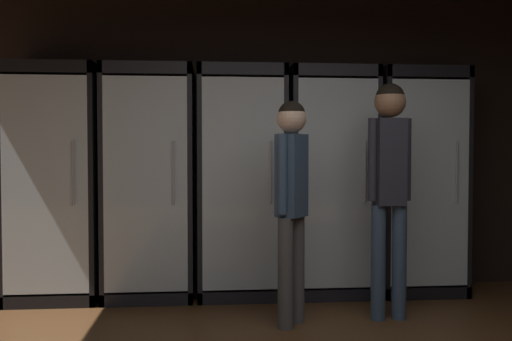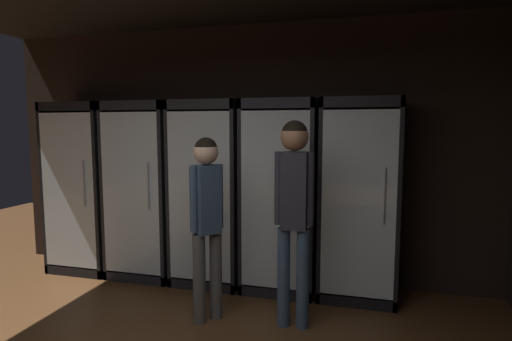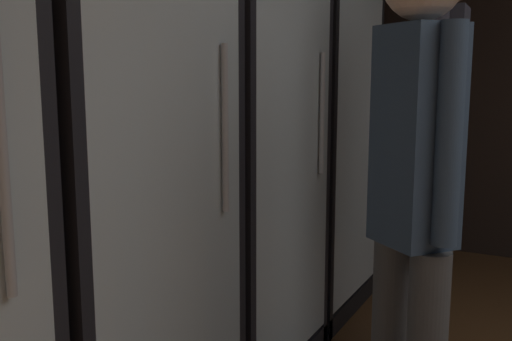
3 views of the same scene
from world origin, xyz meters
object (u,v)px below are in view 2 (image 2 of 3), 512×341
Objects in this scene: cooler_far_left at (87,189)px; cooler_left at (146,192)px; cooler_right at (281,197)px; cooler_center at (210,194)px; cooler_far_right at (359,201)px; shopper_near at (294,199)px; shopper_far at (207,210)px.

cooler_left is (0.78, 0.00, -0.00)m from cooler_far_left.
cooler_left is 1.56m from cooler_right.
cooler_far_right is (1.57, -0.00, 0.00)m from cooler_center.
cooler_center is at bearing 179.97° from cooler_right.
cooler_left and cooler_center have the same top height.
cooler_left is at bearing 156.40° from shopper_near.
shopper_far is at bearing -38.82° from cooler_left.
cooler_center is 0.93m from shopper_far.
cooler_right is at bearing -0.00° from cooler_far_left.
cooler_center and cooler_right have the same top height.
cooler_far_left is at bearing 180.00° from cooler_right.
cooler_center is 1.33m from shopper_near.
cooler_left is 1.40m from shopper_far.
cooler_far_right is (0.78, -0.00, -0.00)m from cooler_right.
shopper_far is at bearing -174.04° from shopper_near.
cooler_far_left is 1.13× the size of shopper_near.
cooler_center and cooler_far_right have the same top height.
cooler_left is at bearing 141.18° from shopper_far.
cooler_far_left is 1.00× the size of cooler_center.
cooler_far_right is at bearing -0.03° from cooler_left.
cooler_right is 1.00m from shopper_far.
shopper_far is (0.31, -0.88, 0.02)m from cooler_center.
cooler_far_right is at bearing -0.05° from cooler_right.
cooler_far_left is at bearing 179.99° from cooler_far_right.
cooler_left and cooler_right have the same top height.
cooler_right is at bearing -0.02° from cooler_left.
cooler_left is at bearing -180.00° from cooler_center.
cooler_center is 1.00× the size of cooler_right.
shopper_far is at bearing -145.02° from cooler_far_right.
cooler_far_right is (2.35, -0.00, 0.01)m from cooler_left.
cooler_right is 1.13× the size of shopper_near.
cooler_left is 1.00× the size of cooler_center.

